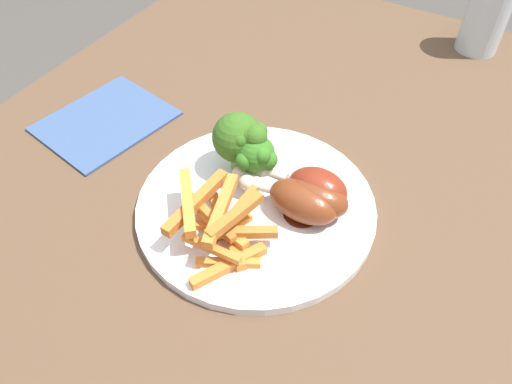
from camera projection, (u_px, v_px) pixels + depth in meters
The scene contains 10 objects.
dining_table at pixel (249, 231), 0.71m from camera, with size 1.10×0.80×0.70m.
dinner_plate at pixel (256, 207), 0.60m from camera, with size 0.28×0.28×0.01m, color white.
broccoli_floret_front at pixel (256, 154), 0.59m from camera, with size 0.05×0.05×0.06m.
broccoli_floret_middle at pixel (241, 139), 0.60m from camera, with size 0.06×0.07×0.08m.
carrot_fries_pile at pixel (218, 223), 0.54m from camera, with size 0.13×0.14×0.05m.
chicken_drumstick_near at pixel (315, 187), 0.58m from camera, with size 0.05×0.12×0.05m.
chicken_drumstick_far at pixel (309, 198), 0.57m from camera, with size 0.06×0.13×0.04m.
chicken_drumstick_extra at pixel (299, 200), 0.57m from camera, with size 0.05×0.14×0.04m.
water_glass at pixel (487, 14), 0.80m from camera, with size 0.07×0.07×0.12m, color silver.
napkin at pixel (107, 120), 0.71m from camera, with size 0.17×0.14×0.00m, color #3D5684.
Camera 1 is at (0.38, 0.23, 1.16)m, focal length 35.18 mm.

